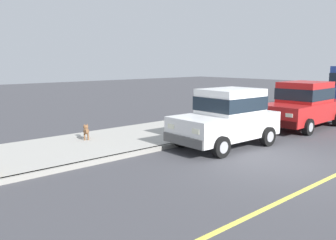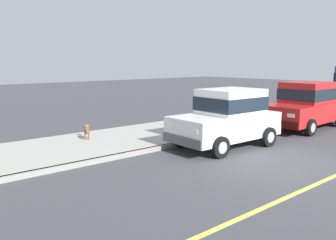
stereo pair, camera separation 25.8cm
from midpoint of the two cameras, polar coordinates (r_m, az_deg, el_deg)
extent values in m
plane|color=#424247|center=(10.36, 15.71, -6.57)|extent=(80.00, 80.00, 0.00)
cube|color=gray|center=(12.29, 3.04, -3.42)|extent=(0.16, 64.00, 0.14)
cube|color=#A8A59E|center=(13.59, -2.33, -2.17)|extent=(3.60, 64.00, 0.14)
cube|color=#E0D64C|center=(9.65, 23.82, -8.19)|extent=(0.12, 57.60, 0.01)
cube|color=white|center=(11.87, 8.36, -0.86)|extent=(1.83, 3.75, 0.76)
cube|color=white|center=(11.94, 9.24, 2.97)|extent=(1.57, 1.94, 0.80)
cube|color=#19232D|center=(11.95, 9.24, 2.68)|extent=(1.60, 1.99, 0.44)
cube|color=#505050|center=(10.65, 1.89, -3.24)|extent=(1.69, 0.25, 0.28)
cube|color=#505050|center=(13.29, 13.48, -0.97)|extent=(1.69, 0.25, 0.28)
cylinder|color=black|center=(10.54, 7.68, -4.23)|extent=(0.24, 0.65, 0.64)
cylinder|color=#9E9EA3|center=(10.54, 7.68, -4.23)|extent=(0.25, 0.36, 0.35)
cylinder|color=black|center=(11.73, 1.44, -2.76)|extent=(0.24, 0.65, 0.64)
cylinder|color=#9E9EA3|center=(11.73, 1.44, -2.76)|extent=(0.25, 0.36, 0.35)
cylinder|color=black|center=(12.31, 14.87, -2.51)|extent=(0.24, 0.65, 0.64)
cylinder|color=#9E9EA3|center=(12.31, 14.87, -2.51)|extent=(0.25, 0.36, 0.35)
cylinder|color=black|center=(13.34, 8.82, -1.40)|extent=(0.24, 0.65, 0.64)
cylinder|color=#9E9EA3|center=(13.34, 8.82, -1.40)|extent=(0.25, 0.36, 0.35)
cube|color=#EAEACC|center=(10.18, 3.79, -1.81)|extent=(0.28, 0.09, 0.14)
cube|color=#EAEACC|center=(10.96, -0.09, -0.99)|extent=(0.28, 0.09, 0.14)
cube|color=red|center=(16.10, 20.11, 1.34)|extent=(1.96, 4.56, 0.76)
cube|color=red|center=(16.11, 20.43, 4.19)|extent=(1.66, 2.16, 0.84)
cube|color=#19232D|center=(16.11, 20.42, 3.97)|extent=(1.70, 2.20, 0.46)
cube|color=#400A0A|center=(14.21, 16.16, -0.43)|extent=(1.77, 0.26, 0.28)
cube|color=#400A0A|center=(18.12, 23.13, 1.22)|extent=(1.77, 0.26, 0.28)
cylinder|color=black|center=(14.53, 20.79, -1.03)|extent=(0.24, 0.65, 0.64)
cylinder|color=#9E9EA3|center=(14.53, 20.79, -1.03)|extent=(0.25, 0.36, 0.35)
cylinder|color=black|center=(15.37, 14.73, -0.19)|extent=(0.24, 0.65, 0.64)
cylinder|color=#9E9EA3|center=(15.37, 14.73, -0.19)|extent=(0.25, 0.36, 0.35)
cylinder|color=black|center=(17.79, 19.42, 0.85)|extent=(0.24, 0.65, 0.64)
cylinder|color=#9E9EA3|center=(17.79, 19.42, 0.85)|extent=(0.25, 0.36, 0.35)
cube|color=#EAEACC|center=(13.87, 18.15, 0.72)|extent=(0.28, 0.09, 0.14)
cube|color=#EAEACC|center=(14.41, 14.24, 1.21)|extent=(0.28, 0.09, 0.14)
cylinder|color=black|center=(20.46, 23.73, 1.63)|extent=(0.22, 0.64, 0.64)
cylinder|color=#9E9EA3|center=(20.46, 23.73, 1.63)|extent=(0.24, 0.35, 0.35)
cube|color=#EAEACC|center=(19.43, 23.74, 3.39)|extent=(0.28, 0.08, 0.14)
ellipsoid|color=brown|center=(12.57, -13.39, -1.74)|extent=(0.48, 0.38, 0.20)
cylinder|color=brown|center=(12.74, -13.64, -2.47)|extent=(0.05, 0.05, 0.18)
cylinder|color=brown|center=(12.74, -13.10, -2.45)|extent=(0.05, 0.05, 0.18)
cylinder|color=brown|center=(12.48, -13.62, -2.72)|extent=(0.05, 0.05, 0.18)
cylinder|color=brown|center=(12.48, -13.07, -2.70)|extent=(0.05, 0.05, 0.18)
sphere|color=brown|center=(12.84, -13.43, -1.10)|extent=(0.17, 0.17, 0.17)
ellipsoid|color=#432C1C|center=(12.93, -13.44, -1.12)|extent=(0.13, 0.11, 0.06)
cone|color=brown|center=(12.82, -13.67, -0.74)|extent=(0.06, 0.06, 0.07)
cone|color=brown|center=(12.82, -13.22, -0.73)|extent=(0.06, 0.06, 0.07)
cylinder|color=brown|center=(12.31, -13.37, -1.69)|extent=(0.12, 0.09, 0.13)
camera|label=1|loc=(0.13, -90.62, -0.10)|focal=38.55mm
camera|label=2|loc=(0.13, 89.38, 0.10)|focal=38.55mm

